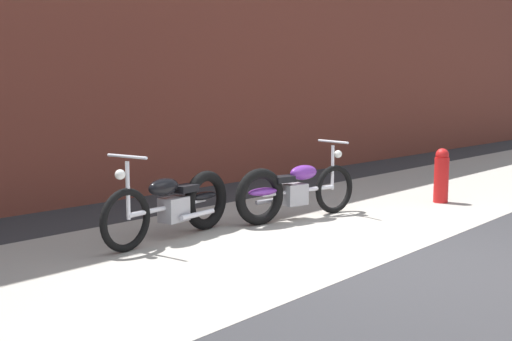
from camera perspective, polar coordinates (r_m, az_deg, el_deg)
ground_plane at (r=6.17m, az=12.95°, el=-8.40°), size 80.00×80.00×0.00m
sidewalk_slab at (r=7.16m, az=0.61°, el=-6.03°), size 36.00×3.50×0.01m
brick_building_wall at (r=9.72m, az=-15.28°, el=15.06°), size 36.00×0.50×6.02m
motorcycle_black at (r=6.96m, az=-7.44°, el=-3.15°), size 2.00×0.58×1.03m
motorcycle_purple at (r=7.85m, az=3.25°, el=-1.93°), size 1.99×0.70×1.03m
fire_hydrant at (r=9.56m, az=17.35°, el=-0.44°), size 0.22×0.22×0.84m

